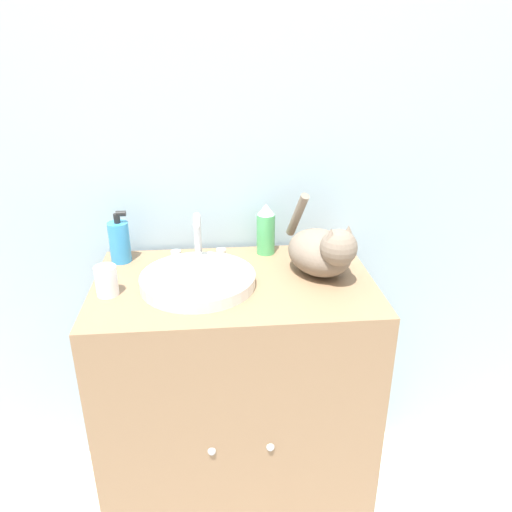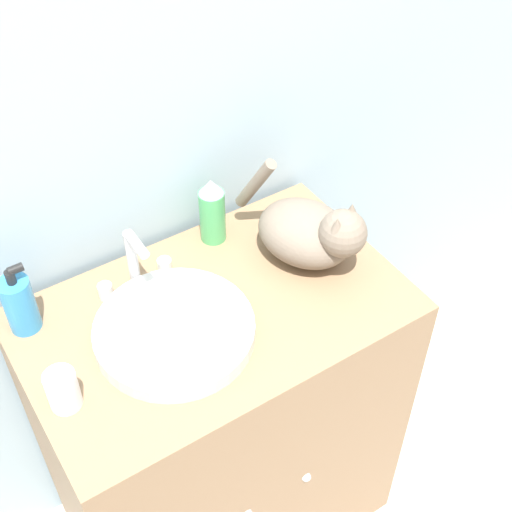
{
  "view_description": "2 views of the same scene",
  "coord_description": "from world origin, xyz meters",
  "px_view_note": "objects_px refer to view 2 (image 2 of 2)",
  "views": [
    {
      "loc": [
        -0.06,
        -1.07,
        1.56
      ],
      "look_at": [
        0.06,
        0.21,
        0.99
      ],
      "focal_mm": 35.0,
      "sensor_mm": 36.0,
      "label": 1
    },
    {
      "loc": [
        -0.48,
        -0.65,
        2.04
      ],
      "look_at": [
        0.09,
        0.23,
        1.04
      ],
      "focal_mm": 50.0,
      "sensor_mm": 36.0,
      "label": 2
    }
  ],
  "objects_px": {
    "spray_bottle": "(212,211)",
    "cup": "(63,390)",
    "soap_bottle": "(20,304)",
    "cat": "(311,232)"
  },
  "relations": [
    {
      "from": "spray_bottle",
      "to": "cup",
      "type": "height_order",
      "value": "spray_bottle"
    },
    {
      "from": "spray_bottle",
      "to": "cup",
      "type": "bearing_deg",
      "value": -151.95
    },
    {
      "from": "soap_bottle",
      "to": "spray_bottle",
      "type": "relative_size",
      "value": 0.99
    },
    {
      "from": "soap_bottle",
      "to": "cup",
      "type": "bearing_deg",
      "value": -90.88
    },
    {
      "from": "spray_bottle",
      "to": "cup",
      "type": "relative_size",
      "value": 1.98
    },
    {
      "from": "cat",
      "to": "cup",
      "type": "xyz_separation_m",
      "value": [
        -0.62,
        -0.07,
        -0.04
      ]
    },
    {
      "from": "cup",
      "to": "cat",
      "type": "bearing_deg",
      "value": 6.75
    },
    {
      "from": "soap_bottle",
      "to": "cup",
      "type": "distance_m",
      "value": 0.23
    },
    {
      "from": "spray_bottle",
      "to": "soap_bottle",
      "type": "bearing_deg",
      "value": -177.14
    },
    {
      "from": "spray_bottle",
      "to": "cat",
      "type": "bearing_deg",
      "value": -49.7
    }
  ]
}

